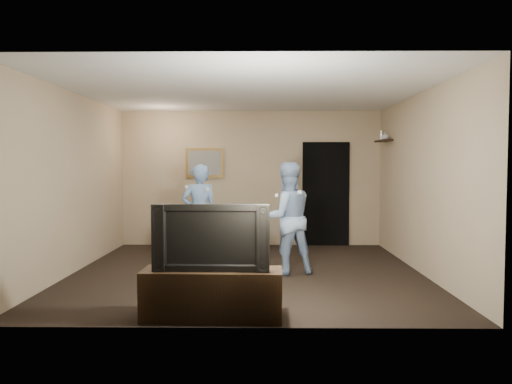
{
  "coord_description": "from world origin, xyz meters",
  "views": [
    {
      "loc": [
        0.22,
        -7.17,
        1.54
      ],
      "look_at": [
        0.13,
        0.3,
        1.15
      ],
      "focal_mm": 35.0,
      "sensor_mm": 36.0,
      "label": 1
    }
  ],
  "objects_px": {
    "sofa": "(210,233)",
    "wii_player_left": "(199,214)",
    "wii_player_right": "(287,218)",
    "tv_console": "(212,294)",
    "television": "(212,237)"
  },
  "relations": [
    {
      "from": "tv_console",
      "to": "wii_player_left",
      "type": "distance_m",
      "value": 3.02
    },
    {
      "from": "tv_console",
      "to": "television",
      "type": "xyz_separation_m",
      "value": [
        0.0,
        0.0,
        0.58
      ]
    },
    {
      "from": "tv_console",
      "to": "wii_player_left",
      "type": "xyz_separation_m",
      "value": [
        -0.5,
        2.93,
        0.53
      ]
    },
    {
      "from": "wii_player_right",
      "to": "sofa",
      "type": "bearing_deg",
      "value": 121.68
    },
    {
      "from": "television",
      "to": "wii_player_left",
      "type": "xyz_separation_m",
      "value": [
        -0.5,
        2.93,
        -0.05
      ]
    },
    {
      "from": "wii_player_left",
      "to": "wii_player_right",
      "type": "xyz_separation_m",
      "value": [
        1.36,
        -0.8,
        0.01
      ]
    },
    {
      "from": "television",
      "to": "wii_player_left",
      "type": "relative_size",
      "value": 0.74
    },
    {
      "from": "television",
      "to": "wii_player_right",
      "type": "relative_size",
      "value": 0.73
    },
    {
      "from": "sofa",
      "to": "wii_player_left",
      "type": "bearing_deg",
      "value": 66.74
    },
    {
      "from": "sofa",
      "to": "wii_player_right",
      "type": "distance_m",
      "value": 2.57
    },
    {
      "from": "wii_player_left",
      "to": "sofa",
      "type": "bearing_deg",
      "value": 88.55
    },
    {
      "from": "sofa",
      "to": "wii_player_left",
      "type": "relative_size",
      "value": 1.26
    },
    {
      "from": "sofa",
      "to": "tv_console",
      "type": "relative_size",
      "value": 1.4
    },
    {
      "from": "wii_player_right",
      "to": "tv_console",
      "type": "bearing_deg",
      "value": -111.91
    },
    {
      "from": "sofa",
      "to": "tv_console",
      "type": "height_order",
      "value": "sofa"
    }
  ]
}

